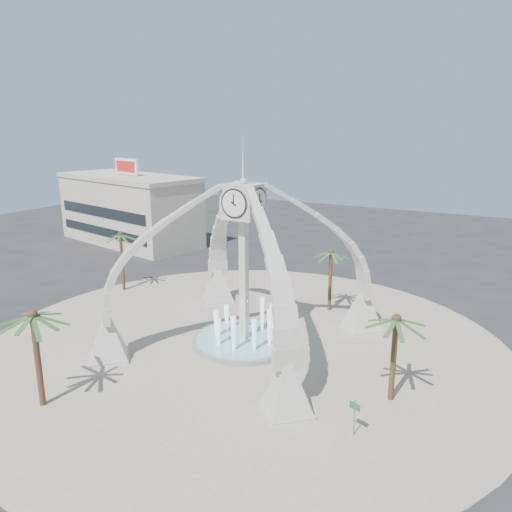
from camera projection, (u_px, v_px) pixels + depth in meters
The scene contains 10 objects.
ground at pixel (244, 343), 38.49m from camera, with size 140.00×140.00×0.00m, color #282828.
plaza at pixel (244, 343), 38.48m from camera, with size 40.00×40.00×0.06m, color tan.
clock_tower at pixel (244, 262), 36.85m from camera, with size 17.94×17.94×16.30m.
fountain at pixel (244, 340), 38.42m from camera, with size 8.00×8.00×3.62m.
building_nw at pixel (130, 209), 70.99m from camera, with size 23.75×13.73×11.90m.
palm_east at pixel (396, 320), 29.24m from camera, with size 4.84×4.84×6.02m.
palm_west at pixel (120, 236), 49.50m from camera, with size 4.37×4.37×6.45m.
palm_north at pixel (331, 253), 44.06m from camera, with size 4.39×4.39×6.14m.
palm_south at pixel (33, 317), 28.50m from camera, with size 4.42×4.42×6.53m.
street_sign at pixel (355, 411), 26.62m from camera, with size 0.76×0.28×2.16m.
Camera 1 is at (18.19, -30.53, 16.27)m, focal length 35.00 mm.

